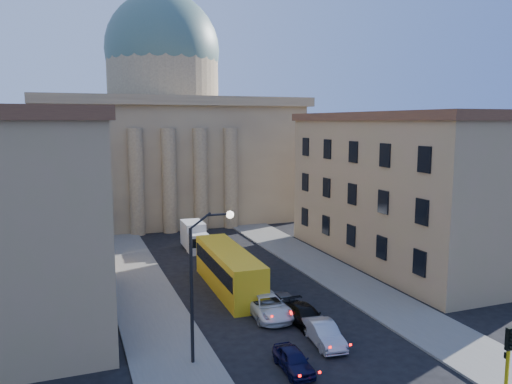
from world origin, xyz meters
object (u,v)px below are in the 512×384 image
at_px(traffic_light, 508,362).
at_px(city_bus, 229,268).
at_px(box_truck, 195,237).
at_px(street_lamp, 200,275).
at_px(car_left_near, 293,360).
at_px(car_right_near, 324,334).

bearing_deg(traffic_light, city_bus, 107.93).
bearing_deg(city_bus, box_truck, 89.14).
bearing_deg(street_lamp, car_left_near, -30.32).
xyz_separation_m(car_left_near, car_right_near, (3.19, 2.34, 0.08)).
height_order(traffic_light, car_left_near, traffic_light).
distance_m(car_right_near, city_bus, 12.19).
bearing_deg(box_truck, city_bus, -90.98).
relative_size(traffic_light, city_bus, 0.36).
distance_m(car_right_near, box_truck, 25.78).
relative_size(traffic_light, street_lamp, 0.49).
distance_m(street_lamp, city_bus, 13.17).
relative_size(car_right_near, box_truck, 0.79).
height_order(traffic_light, street_lamp, street_lamp).
distance_m(car_left_near, city_bus, 14.29).
relative_size(traffic_light, car_right_near, 1.02).
xyz_separation_m(street_lamp, car_right_near, (7.77, -0.34, -4.59)).
relative_size(traffic_light, car_left_near, 1.18).
xyz_separation_m(city_bus, box_truck, (0.49, 13.82, -0.43)).
height_order(traffic_light, city_bus, traffic_light).
height_order(traffic_light, car_right_near, traffic_light).
distance_m(traffic_light, car_right_near, 10.82).
bearing_deg(city_bus, car_right_near, -77.09).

